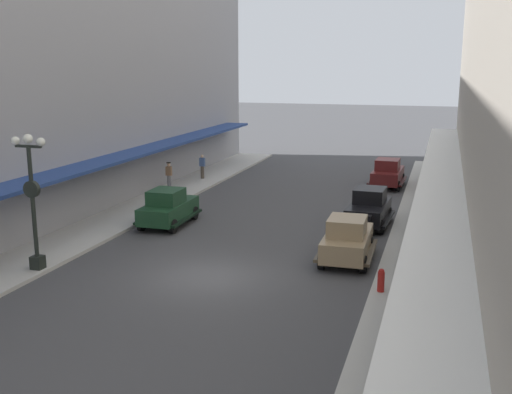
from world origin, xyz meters
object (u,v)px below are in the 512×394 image
object	(u,v)px
fire_hydrant	(381,280)
pedestrian_1	(202,166)
parked_car_3	(388,172)
parked_car_0	(347,238)
lamp_post_with_clock	(32,196)
parked_car_1	(369,207)
parked_car_2	(168,207)
pedestrian_0	(169,175)
pedestrian_2	(418,278)

from	to	relation	value
fire_hydrant	pedestrian_1	bearing A→B (deg)	127.86
parked_car_3	pedestrian_1	bearing A→B (deg)	-172.66
parked_car_0	lamp_post_with_clock	xyz separation A→B (m)	(-11.04, -4.92, 2.04)
fire_hydrant	parked_car_1	bearing A→B (deg)	99.56
parked_car_1	parked_car_3	size ratio (longest dim) A/B	1.00
parked_car_3	fire_hydrant	size ratio (longest dim) A/B	5.25
pedestrian_1	lamp_post_with_clock	bearing A→B (deg)	-86.82
parked_car_2	parked_car_3	size ratio (longest dim) A/B	1.00
pedestrian_0	pedestrian_2	size ratio (longest dim) A/B	1.02
parked_car_0	pedestrian_1	size ratio (longest dim) A/B	2.62
parked_car_2	parked_car_0	bearing A→B (deg)	-17.47
parked_car_0	parked_car_2	size ratio (longest dim) A/B	1.00
parked_car_1	pedestrian_0	size ratio (longest dim) A/B	2.58
parked_car_0	parked_car_1	xyz separation A→B (m)	(0.16, 5.76, 0.00)
pedestrian_0	parked_car_1	bearing A→B (deg)	-19.91
pedestrian_0	pedestrian_1	bearing A→B (deg)	80.44
fire_hydrant	pedestrian_0	size ratio (longest dim) A/B	0.49
lamp_post_with_clock	parked_car_1	bearing A→B (deg)	43.64
parked_car_2	pedestrian_2	bearing A→B (deg)	-29.96
lamp_post_with_clock	pedestrian_2	bearing A→B (deg)	3.24
pedestrian_2	pedestrian_1	bearing A→B (deg)	129.22
pedestrian_2	fire_hydrant	bearing A→B (deg)	151.56
parked_car_1	pedestrian_1	xyz separation A→B (m)	(-12.27, 8.56, 0.05)
parked_car_2	parked_car_3	xyz separation A→B (m)	(9.40, 12.99, 0.00)
pedestrian_0	pedestrian_2	xyz separation A→B (m)	(15.72, -14.57, -0.02)
parked_car_1	parked_car_2	xyz separation A→B (m)	(-9.42, -2.85, 0.00)
parked_car_0	pedestrian_0	bearing A→B (deg)	140.71
parked_car_0	pedestrian_1	xyz separation A→B (m)	(-12.11, 14.33, 0.05)
parked_car_1	pedestrian_0	xyz separation A→B (m)	(-12.92, 4.68, 0.07)
parked_car_1	pedestrian_2	size ratio (longest dim) A/B	2.63
parked_car_3	lamp_post_with_clock	distance (m)	23.72
lamp_post_with_clock	pedestrian_0	size ratio (longest dim) A/B	3.09
lamp_post_with_clock	pedestrian_0	distance (m)	15.58
fire_hydrant	pedestrian_1	distance (m)	22.52
parked_car_2	pedestrian_1	world-z (taller)	parked_car_2
parked_car_3	parked_car_2	bearing A→B (deg)	-125.88
parked_car_1	fire_hydrant	size ratio (longest dim) A/B	5.26
pedestrian_1	pedestrian_2	distance (m)	23.82
fire_hydrant	parked_car_0	bearing A→B (deg)	116.31
pedestrian_1	parked_car_3	bearing A→B (deg)	7.34
parked_car_2	pedestrian_1	bearing A→B (deg)	104.02
parked_car_1	parked_car_2	size ratio (longest dim) A/B	1.01
parked_car_2	parked_car_3	bearing A→B (deg)	54.12
parked_car_3	pedestrian_2	bearing A→B (deg)	-81.99
pedestrian_2	parked_car_3	bearing A→B (deg)	98.01
parked_car_1	pedestrian_2	world-z (taller)	parked_car_1
parked_car_2	pedestrian_0	distance (m)	8.30
pedestrian_2	parked_car_1	bearing A→B (deg)	105.78
parked_car_2	pedestrian_2	size ratio (longest dim) A/B	2.62
pedestrian_1	pedestrian_2	bearing A→B (deg)	-50.78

